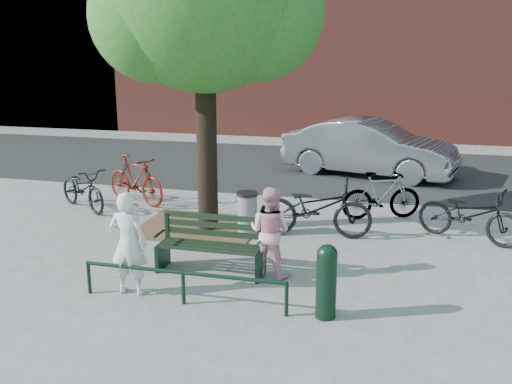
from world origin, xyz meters
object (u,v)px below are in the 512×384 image
(parked_car, at_px, (369,148))
(litter_bin, at_px, (247,213))
(park_bench, at_px, (212,243))
(person_right, at_px, (270,232))
(bollard, at_px, (326,279))
(person_left, at_px, (128,244))
(bicycle_c, at_px, (315,208))

(parked_car, bearing_deg, litter_bin, 176.14)
(park_bench, xyz_separation_m, parked_car, (2.02, 7.84, 0.31))
(park_bench, xyz_separation_m, person_right, (0.95, 0.07, 0.25))
(bollard, height_order, litter_bin, bollard)
(person_left, bearing_deg, parked_car, -110.46)
(bicycle_c, bearing_deg, litter_bin, 97.41)
(bicycle_c, bearing_deg, person_left, 142.17)
(parked_car, bearing_deg, bicycle_c, -172.29)
(person_right, relative_size, bicycle_c, 0.67)
(park_bench, bearing_deg, parked_car, 75.53)
(parked_car, bearing_deg, person_right, -173.47)
(parked_car, bearing_deg, bollard, -165.61)
(person_right, height_order, bollard, person_right)
(park_bench, height_order, person_right, person_right)
(person_right, xyz_separation_m, bicycle_c, (0.41, 2.10, -0.16))
(person_right, xyz_separation_m, bollard, (1.07, -1.25, -0.17))
(litter_bin, distance_m, parked_car, 6.24)
(park_bench, bearing_deg, person_right, 4.28)
(park_bench, xyz_separation_m, bicycle_c, (1.36, 2.17, 0.09))
(bicycle_c, bearing_deg, parked_car, -10.10)
(bollard, distance_m, parked_car, 9.02)
(person_right, bearing_deg, person_left, 47.77)
(park_bench, height_order, person_left, person_left)
(park_bench, bearing_deg, litter_bin, 87.89)
(parked_car, bearing_deg, park_bench, 179.93)
(person_left, bearing_deg, litter_bin, -110.07)
(person_left, relative_size, person_right, 1.07)
(person_left, bearing_deg, bollard, 176.65)
(person_left, height_order, bollard, person_left)
(person_left, xyz_separation_m, person_right, (1.85, 1.20, -0.05))
(person_right, distance_m, bicycle_c, 2.14)
(bollard, height_order, bicycle_c, bicycle_c)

